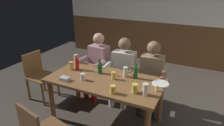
{
  "coord_description": "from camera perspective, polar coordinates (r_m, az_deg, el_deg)",
  "views": [
    {
      "loc": [
        1.27,
        -2.54,
        2.09
      ],
      "look_at": [
        0.0,
        0.06,
        0.91
      ],
      "focal_mm": 32.38,
      "sensor_mm": 36.0,
      "label": 1
    }
  ],
  "objects": [
    {
      "name": "condiment_caddy",
      "position": [
        3.04,
        -13.21,
        -4.34
      ],
      "size": [
        0.14,
        0.1,
        0.05
      ],
      "primitive_type": "cube",
      "color": "#B2B7BC",
      "rests_on": "dining_table"
    },
    {
      "name": "pint_glass_0",
      "position": [
        3.36,
        -11.46,
        -0.75
      ],
      "size": [
        0.07,
        0.07,
        0.13
      ],
      "primitive_type": "cylinder",
      "color": "#E5C64C",
      "rests_on": "dining_table"
    },
    {
      "name": "pint_glass_6",
      "position": [
        2.97,
        0.45,
        -3.58
      ],
      "size": [
        0.06,
        0.06,
        0.12
      ],
      "primitive_type": "cylinder",
      "color": "#E5C64C",
      "rests_on": "dining_table"
    },
    {
      "name": "person_1",
      "position": [
        3.58,
        3.05,
        -1.36
      ],
      "size": [
        0.56,
        0.52,
        1.19
      ],
      "rotation": [
        0.0,
        0.0,
        3.2
      ],
      "color": "silver",
      "rests_on": "ground_plane"
    },
    {
      "name": "dining_table",
      "position": [
        3.06,
        -1.93,
        -6.31
      ],
      "size": [
        1.7,
        0.86,
        0.74
      ],
      "color": "brown",
      "rests_on": "ground_plane"
    },
    {
      "name": "bottle_1",
      "position": [
        3.01,
        6.66,
        -2.6
      ],
      "size": [
        0.06,
        0.06,
        0.24
      ],
      "color": "#195923",
      "rests_on": "dining_table"
    },
    {
      "name": "pint_glass_4",
      "position": [
        2.64,
        6.51,
        -7.14
      ],
      "size": [
        0.08,
        0.08,
        0.12
      ],
      "primitive_type": "cylinder",
      "color": "#E5C64C",
      "rests_on": "dining_table"
    },
    {
      "name": "person_2",
      "position": [
        3.42,
        10.95,
        -2.89
      ],
      "size": [
        0.54,
        0.54,
        1.2
      ],
      "rotation": [
        0.0,
        0.0,
        3.24
      ],
      "color": "#997F60",
      "rests_on": "ground_plane"
    },
    {
      "name": "person_0",
      "position": [
        3.79,
        -4.22,
        0.15
      ],
      "size": [
        0.52,
        0.57,
        1.22
      ],
      "rotation": [
        0.0,
        0.0,
        3.03
      ],
      "color": "#B78493",
      "rests_on": "ground_plane"
    },
    {
      "name": "chair_empty_near_right",
      "position": [
        4.01,
        -20.02,
        -2.98
      ],
      "size": [
        0.47,
        0.47,
        0.88
      ],
      "rotation": [
        0.0,
        0.0,
        -1.63
      ],
      "color": "brown",
      "rests_on": "ground_plane"
    },
    {
      "name": "ground_plane",
      "position": [
        3.53,
        -0.45,
        -14.17
      ],
      "size": [
        6.57,
        6.57,
        0.0
      ],
      "primitive_type": "plane",
      "color": "#423A33"
    },
    {
      "name": "pint_glass_5",
      "position": [
        3.05,
        3.83,
        -2.51
      ],
      "size": [
        0.07,
        0.07,
        0.16
      ],
      "primitive_type": "cylinder",
      "color": "white",
      "rests_on": "dining_table"
    },
    {
      "name": "table_candle",
      "position": [
        2.74,
        12.51,
        -6.99
      ],
      "size": [
        0.04,
        0.04,
        0.08
      ],
      "primitive_type": "cylinder",
      "color": "#F9E08C",
      "rests_on": "dining_table"
    },
    {
      "name": "pint_glass_3",
      "position": [
        3.63,
        -10.11,
        1.24
      ],
      "size": [
        0.08,
        0.08,
        0.15
      ],
      "primitive_type": "cylinder",
      "color": "white",
      "rests_on": "dining_table"
    },
    {
      "name": "bottle_2",
      "position": [
        3.33,
        -9.81,
        -0.2
      ],
      "size": [
        0.06,
        0.06,
        0.25
      ],
      "color": "red",
      "rests_on": "dining_table"
    },
    {
      "name": "bottle_0",
      "position": [
        3.15,
        -3.43,
        -1.36
      ],
      "size": [
        0.07,
        0.07,
        0.24
      ],
      "color": "#195923",
      "rests_on": "dining_table"
    },
    {
      "name": "back_wall_wainscot",
      "position": [
        5.7,
        12.22,
        5.92
      ],
      "size": [
        5.33,
        0.12,
        1.08
      ],
      "primitive_type": "cube",
      "color": "brown",
      "rests_on": "ground_plane"
    },
    {
      "name": "pint_glass_7",
      "position": [
        2.61,
        9.4,
        -7.35
      ],
      "size": [
        0.08,
        0.08,
        0.16
      ],
      "primitive_type": "cylinder",
      "color": "white",
      "rests_on": "dining_table"
    },
    {
      "name": "pint_glass_1",
      "position": [
        2.98,
        -8.29,
        -3.89
      ],
      "size": [
        0.07,
        0.07,
        0.1
      ],
      "primitive_type": "cylinder",
      "color": "white",
      "rests_on": "dining_table"
    },
    {
      "name": "pint_glass_2",
      "position": [
        2.62,
        0.26,
        -7.46
      ],
      "size": [
        0.08,
        0.08,
        0.11
      ],
      "primitive_type": "cylinder",
      "color": "#E5C64C",
      "rests_on": "dining_table"
    },
    {
      "name": "plate_0",
      "position": [
        2.94,
        13.53,
        -5.69
      ],
      "size": [
        0.24,
        0.24,
        0.01
      ],
      "primitive_type": "cylinder",
      "color": "white",
      "rests_on": "dining_table"
    }
  ]
}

